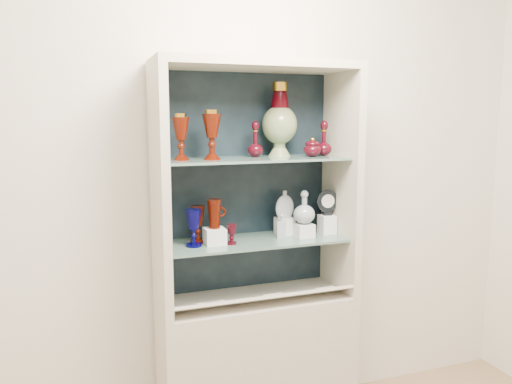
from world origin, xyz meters
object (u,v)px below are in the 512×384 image
object	(u,v)px
cameo_medallion	(327,202)
pedestal_lamp_left	(212,135)
ruby_decanter_a	(255,137)
ruby_goblet_small	(232,234)
ruby_pitcher	(214,214)
flat_flask	(285,204)
clear_round_decanter	(304,208)
clear_square_bottle	(282,226)
ruby_goblet_tall	(198,224)
cobalt_goblet	(194,228)
pedestal_lamp_right	(181,137)
enamel_urn	(280,120)
lidded_bowl	(312,147)
ruby_decanter_b	(324,137)

from	to	relation	value
cameo_medallion	pedestal_lamp_left	bearing A→B (deg)	-170.76
ruby_decanter_a	ruby_goblet_small	xyz separation A→B (m)	(-0.16, -0.10, -0.47)
pedestal_lamp_left	ruby_goblet_small	distance (m)	0.50
ruby_pitcher	ruby_goblet_small	bearing A→B (deg)	-19.87
flat_flask	ruby_decanter_a	bearing A→B (deg)	175.75
ruby_decanter_a	ruby_pitcher	xyz separation A→B (m)	(-0.24, -0.07, -0.37)
ruby_pitcher	clear_round_decanter	world-z (taller)	clear_round_decanter
clear_square_bottle	ruby_goblet_tall	bearing A→B (deg)	171.71
ruby_pitcher	clear_square_bottle	distance (m)	0.37
cobalt_goblet	clear_square_bottle	distance (m)	0.47
ruby_decanter_a	cobalt_goblet	distance (m)	0.56
ruby_decanter_a	cameo_medallion	world-z (taller)	ruby_decanter_a
pedestal_lamp_right	ruby_goblet_small	distance (m)	0.53
ruby_decanter_a	ruby_goblet_small	world-z (taller)	ruby_decanter_a
clear_round_decanter	cameo_medallion	xyz separation A→B (m)	(0.15, 0.03, 0.02)
ruby_goblet_small	flat_flask	xyz separation A→B (m)	(0.33, 0.11, 0.12)
ruby_goblet_tall	cobalt_goblet	bearing A→B (deg)	-116.50
enamel_urn	clear_round_decanter	bearing A→B (deg)	-41.32
ruby_decanter_a	clear_round_decanter	world-z (taller)	ruby_decanter_a
ruby_goblet_small	clear_square_bottle	distance (m)	0.28
pedestal_lamp_left	lidded_bowl	distance (m)	0.53
pedestal_lamp_right	ruby_decanter_b	size ratio (longest dim) A/B	1.12
lidded_bowl	cameo_medallion	xyz separation A→B (m)	(0.11, 0.03, -0.30)
ruby_decanter_a	clear_square_bottle	xyz separation A→B (m)	(0.12, -0.06, -0.46)
pedestal_lamp_right	cobalt_goblet	bearing A→B (deg)	-16.23
pedestal_lamp_right	clear_square_bottle	distance (m)	0.69
cobalt_goblet	cameo_medallion	xyz separation A→B (m)	(0.74, 0.03, 0.08)
enamel_urn	clear_round_decanter	distance (m)	0.48
ruby_decanter_b	cobalt_goblet	world-z (taller)	ruby_decanter_b
ruby_pitcher	flat_flask	xyz separation A→B (m)	(0.41, 0.08, 0.01)
ruby_goblet_small	cameo_medallion	xyz separation A→B (m)	(0.55, 0.05, 0.12)
ruby_goblet_tall	clear_square_bottle	xyz separation A→B (m)	(0.43, -0.06, -0.03)
ruby_decanter_b	ruby_decanter_a	bearing A→B (deg)	172.07
enamel_urn	lidded_bowl	world-z (taller)	enamel_urn
ruby_decanter_a	ruby_goblet_small	distance (m)	0.51
enamel_urn	cameo_medallion	bearing A→B (deg)	-13.39
ruby_decanter_a	clear_round_decanter	distance (m)	0.45
pedestal_lamp_left	clear_round_decanter	xyz separation A→B (m)	(0.49, -0.00, -0.38)
pedestal_lamp_left	lidded_bowl	world-z (taller)	pedestal_lamp_left
clear_round_decanter	cameo_medallion	world-z (taller)	cameo_medallion
cameo_medallion	pedestal_lamp_right	bearing A→B (deg)	-172.18
pedestal_lamp_left	pedestal_lamp_right	bearing A→B (deg)	174.81
cobalt_goblet	ruby_pitcher	distance (m)	0.12
ruby_goblet_tall	cameo_medallion	xyz separation A→B (m)	(0.70, -0.05, 0.08)
clear_square_bottle	flat_flask	bearing A→B (deg)	56.18
pedestal_lamp_right	clear_square_bottle	bearing A→B (deg)	0.25
pedestal_lamp_left	enamel_urn	size ratio (longest dim) A/B	0.63
ruby_decanter_b	pedestal_lamp_left	bearing A→B (deg)	-177.35
ruby_goblet_small	cobalt_goblet	bearing A→B (deg)	173.11
lidded_bowl	cameo_medallion	size ratio (longest dim) A/B	0.71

